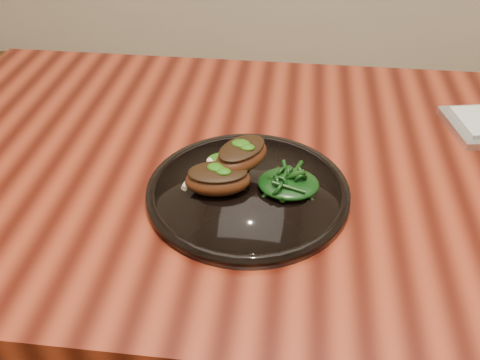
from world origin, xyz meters
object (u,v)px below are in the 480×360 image
object	(u,v)px
lamb_chop_front	(217,178)
greens_heap	(289,180)
desk	(346,205)
plate	(248,192)

from	to	relation	value
lamb_chop_front	greens_heap	bearing A→B (deg)	8.86
desk	greens_heap	world-z (taller)	greens_heap
desk	greens_heap	bearing A→B (deg)	-137.91
desk	plate	xyz separation A→B (m)	(-0.17, -0.10, 0.09)
plate	lamb_chop_front	bearing A→B (deg)	-166.29
lamb_chop_front	greens_heap	xyz separation A→B (m)	(0.11, 0.02, -0.01)
desk	plate	world-z (taller)	plate
plate	greens_heap	size ratio (longest dim) A/B	3.33
greens_heap	lamb_chop_front	bearing A→B (deg)	-171.14
desk	plate	bearing A→B (deg)	-148.96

